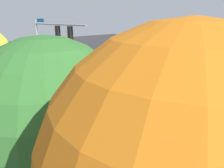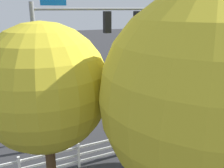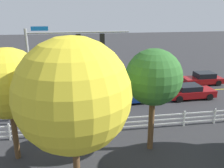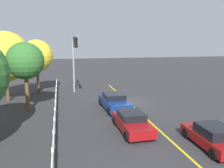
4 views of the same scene
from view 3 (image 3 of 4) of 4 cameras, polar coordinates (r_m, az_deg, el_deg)
ground_plane at (r=23.44m, az=-0.37°, el=-2.74°), size 120.00×120.00×0.00m
lane_center_stripe at (r=24.36m, az=8.97°, el=-2.16°), size 28.00×0.16×0.01m
signal_assembly at (r=17.06m, az=-12.17°, el=6.19°), size 6.96×0.38×6.94m
car_0 at (r=23.73m, az=17.85°, el=-1.72°), size 4.41×1.95×1.31m
car_1 at (r=21.80m, az=4.83°, el=-2.48°), size 4.82×2.22×1.39m
car_2 at (r=28.55m, az=20.54°, el=1.21°), size 4.27×1.96×1.35m
white_rail_fence at (r=17.69m, az=13.13°, el=-8.10°), size 26.10×0.10×1.15m
tree_1 at (r=13.56m, az=9.74°, el=1.47°), size 3.17×3.17×6.03m
tree_2 at (r=13.51m, az=-23.16°, el=0.09°), size 3.68×3.68×6.24m
tree_4 at (r=10.43m, az=-9.14°, el=-2.64°), size 5.04×5.04×7.07m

